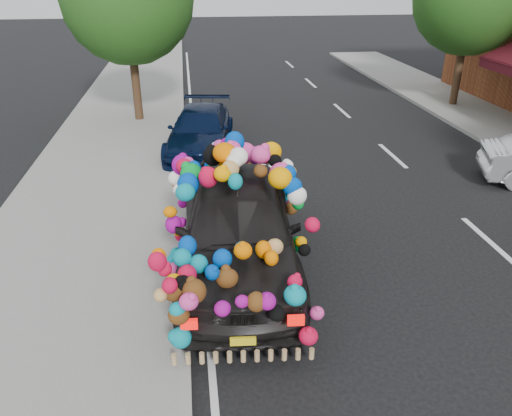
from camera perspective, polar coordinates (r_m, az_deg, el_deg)
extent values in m
plane|color=black|center=(9.44, 6.22, -5.31)|extent=(100.00, 100.00, 0.00)
cube|color=gray|center=(9.43, -20.25, -6.55)|extent=(4.00, 60.00, 0.12)
cube|color=gray|center=(9.17, -8.26, -5.98)|extent=(0.15, 60.00, 0.13)
cylinder|color=#332114|center=(17.74, -13.57, 13.79)|extent=(0.28, 0.28, 2.73)
cylinder|color=#332114|center=(20.78, 22.10, 14.22)|extent=(0.28, 0.28, 2.64)
imported|color=black|center=(8.58, -2.10, -2.01)|extent=(2.39, 5.13, 1.70)
cube|color=red|center=(6.54, -7.67, -13.02)|extent=(0.22, 0.08, 0.14)
cube|color=red|center=(6.56, 4.58, -12.66)|extent=(0.22, 0.08, 0.14)
cube|color=yellow|center=(6.70, -1.49, -14.97)|extent=(0.34, 0.07, 0.12)
imported|color=black|center=(14.61, -6.39, 8.77)|extent=(2.35, 4.42, 1.22)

